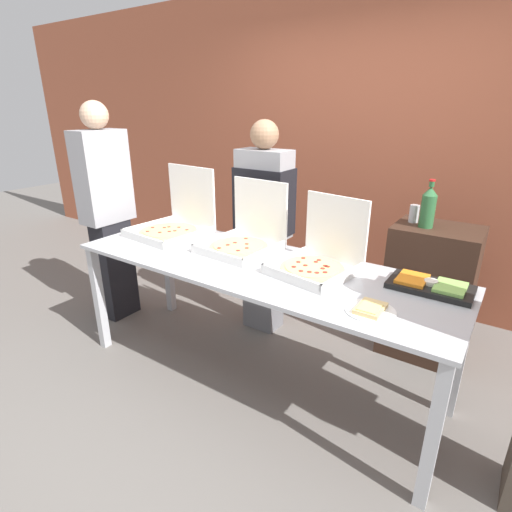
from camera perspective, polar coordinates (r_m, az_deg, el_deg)
ground_plane at (r=2.90m, az=0.00°, el=-16.62°), size 16.00×16.00×0.00m
brick_wall_behind at (r=3.85m, az=14.85°, el=14.75°), size 10.00×0.06×2.80m
buffet_table at (r=2.52m, az=0.00°, el=-3.02°), size 2.46×0.81×0.84m
pizza_box_far_right at (r=2.38m, az=8.88°, el=-0.35°), size 0.49×0.51×0.43m
pizza_box_far_left at (r=3.11m, az=-11.58°, el=4.71°), size 0.53×0.55×0.49m
pizza_box_near_right at (r=2.72m, az=-1.69°, el=2.65°), size 0.48×0.50×0.45m
paper_plate_front_right at (r=2.00m, az=16.02°, el=-7.30°), size 0.24×0.24×0.03m
veggie_tray at (r=2.33m, az=23.66°, el=-3.91°), size 0.43×0.24×0.05m
sideboard_podium at (r=3.16m, az=23.40°, el=-4.75°), size 0.56×0.45×0.98m
soda_bottle at (r=2.93m, az=23.40°, el=6.47°), size 0.10×0.10×0.33m
soda_can_silver at (r=3.04m, az=21.64°, el=5.66°), size 0.07×0.07×0.12m
person_server_vest at (r=3.10m, az=1.13°, el=5.34°), size 0.42×0.24×1.67m
person_guest_cap at (r=3.51m, az=-20.46°, el=6.02°), size 0.22×0.40×1.80m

